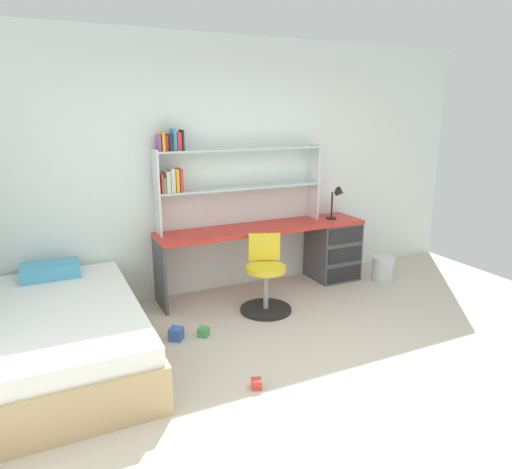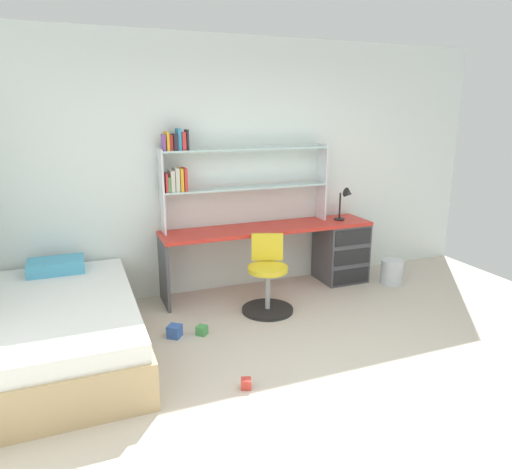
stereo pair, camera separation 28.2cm
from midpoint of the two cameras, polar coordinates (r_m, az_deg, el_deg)
name	(u,v)px [view 2 (the right image)]	position (r m, az deg, el deg)	size (l,w,h in m)	color
ground_plane	(354,402)	(3.55, 14.35, -19.31)	(6.13, 5.85, 0.02)	beige
room_shell	(133,191)	(3.67, -12.79, 5.22)	(6.13, 5.85, 2.73)	silver
desk	(320,248)	(5.46, 9.40, -1.62)	(2.37, 0.51, 0.74)	red
bookshelf_hutch	(223,171)	(4.92, -2.47, 7.84)	(1.86, 0.22, 1.06)	silver
desk_lamp	(347,198)	(5.46, 12.53, 4.34)	(0.20, 0.17, 0.38)	black
swivel_chair	(268,282)	(4.68, 3.17, -5.90)	(0.52, 0.52, 0.77)	black
bed_platform	(58,329)	(4.10, -21.30, -10.82)	(1.26, 2.03, 0.61)	tan
waste_bin	(392,272)	(5.70, 17.72, -4.40)	(0.26, 0.26, 0.29)	silver
toy_block_green_0	(202,330)	(4.29, -4.77, -11.67)	(0.09, 0.09, 0.09)	#479E51
toy_block_blue_1	(175,331)	(4.27, -8.09, -11.72)	(0.11, 0.11, 0.11)	#3860B7
toy_block_red_2	(246,384)	(3.55, 1.16, -17.88)	(0.07, 0.07, 0.07)	red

